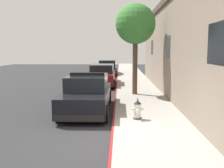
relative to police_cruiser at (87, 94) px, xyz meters
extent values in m
cube|color=#2B2B2D|center=(-3.45, 6.34, -0.84)|extent=(29.28, 60.00, 0.20)
cube|color=#9E9991|center=(2.55, 6.34, -0.67)|extent=(2.65, 60.00, 0.14)
cube|color=maroon|center=(1.18, 6.34, -0.67)|extent=(0.08, 60.00, 0.14)
cube|color=black|center=(3.91, -4.24, 2.07)|extent=(0.06, 1.30, 1.10)
cube|color=black|center=(3.91, 2.51, 2.07)|extent=(0.06, 1.30, 1.10)
cube|color=black|center=(3.91, 9.25, 2.07)|extent=(0.06, 1.30, 1.10)
cube|color=black|center=(0.00, -0.04, -0.16)|extent=(1.84, 4.80, 0.76)
cube|color=black|center=(0.00, 0.11, 0.52)|extent=(1.64, 2.50, 0.60)
cube|color=black|center=(0.00, -2.38, -0.42)|extent=(1.76, 0.16, 0.24)
cube|color=black|center=(0.00, 2.30, -0.42)|extent=(1.76, 0.16, 0.24)
cylinder|color=black|center=(-0.86, 1.66, -0.42)|extent=(0.22, 0.64, 0.64)
cylinder|color=black|center=(0.86, 1.66, -0.42)|extent=(0.22, 0.64, 0.64)
cylinder|color=black|center=(-0.86, -1.74, -0.42)|extent=(0.22, 0.64, 0.64)
cylinder|color=black|center=(0.86, -1.74, -0.42)|extent=(0.22, 0.64, 0.64)
cube|color=black|center=(0.00, 0.06, 0.88)|extent=(1.48, 0.20, 0.12)
cube|color=red|center=(-0.35, 0.06, 0.88)|extent=(0.44, 0.18, 0.11)
cube|color=#1E33E0|center=(0.35, 0.06, 0.88)|extent=(0.44, 0.18, 0.11)
cube|color=maroon|center=(0.08, 8.29, -0.16)|extent=(1.84, 4.80, 0.76)
cube|color=black|center=(0.08, 8.44, 0.52)|extent=(1.64, 2.50, 0.60)
cube|color=black|center=(0.08, 5.95, -0.42)|extent=(1.76, 0.16, 0.24)
cube|color=black|center=(0.08, 10.63, -0.42)|extent=(1.76, 0.16, 0.24)
cylinder|color=black|center=(-0.78, 9.99, -0.42)|extent=(0.22, 0.64, 0.64)
cylinder|color=black|center=(0.94, 9.99, -0.42)|extent=(0.22, 0.64, 0.64)
cylinder|color=black|center=(-0.78, 6.59, -0.42)|extent=(0.22, 0.64, 0.64)
cylinder|color=black|center=(0.94, 6.59, -0.42)|extent=(0.22, 0.64, 0.64)
cube|color=black|center=(0.10, 16.32, -0.16)|extent=(1.84, 4.80, 0.76)
cube|color=black|center=(0.10, 16.47, 0.52)|extent=(1.64, 2.50, 0.60)
cube|color=black|center=(0.10, 13.98, -0.42)|extent=(1.76, 0.16, 0.24)
cube|color=black|center=(0.10, 18.66, -0.42)|extent=(1.76, 0.16, 0.24)
cylinder|color=black|center=(-0.76, 18.02, -0.42)|extent=(0.22, 0.64, 0.64)
cylinder|color=black|center=(0.96, 18.02, -0.42)|extent=(0.22, 0.64, 0.64)
cylinder|color=black|center=(-0.76, 14.62, -0.42)|extent=(0.22, 0.64, 0.64)
cylinder|color=black|center=(0.96, 14.62, -0.42)|extent=(0.22, 0.64, 0.64)
cylinder|color=#4C4C51|center=(2.05, -1.78, -0.57)|extent=(0.32, 0.32, 0.06)
cylinder|color=silver|center=(2.05, -1.78, -0.29)|extent=(0.24, 0.24, 0.50)
cone|color=black|center=(2.05, -1.78, 0.03)|extent=(0.28, 0.28, 0.14)
cylinder|color=#4C4C51|center=(2.05, -1.78, 0.13)|extent=(0.05, 0.05, 0.06)
cylinder|color=silver|center=(1.88, -1.78, -0.23)|extent=(0.10, 0.10, 0.10)
cylinder|color=silver|center=(2.22, -1.78, -0.23)|extent=(0.10, 0.10, 0.10)
cylinder|color=silver|center=(2.05, -1.96, -0.28)|extent=(0.13, 0.12, 0.13)
cylinder|color=brown|center=(2.26, 3.65, 0.97)|extent=(0.28, 0.28, 3.15)
sphere|color=#387A33|center=(2.26, 3.65, 3.33)|extent=(2.22, 2.22, 2.22)
camera|label=1|loc=(1.40, -11.11, 1.91)|focal=41.95mm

